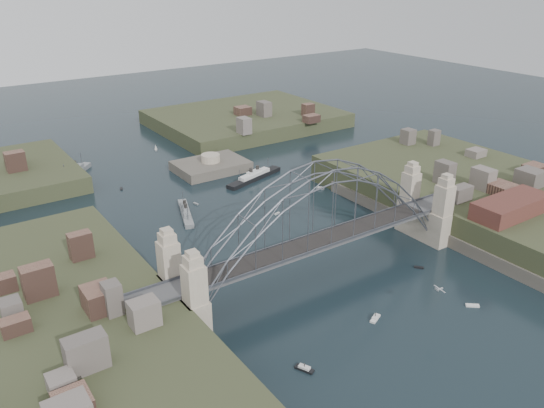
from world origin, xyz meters
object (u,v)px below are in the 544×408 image
Objects in this scene: ocean_liner at (254,177)px; fort_island at (211,171)px; naval_cruiser_near at (186,213)px; naval_cruiser_far at (74,173)px; wharf_shed at (511,207)px; bridge at (322,223)px.

fort_island is at bearing 116.34° from ocean_liner.
fort_island is at bearing 50.30° from naval_cruiser_near.
ocean_liner is at bearing -37.51° from naval_cruiser_far.
naval_cruiser_far reaches higher than naval_cruiser_near.
wharf_shed is 79.43m from naval_cruiser_near.
bridge is at bearing 162.35° from wharf_shed.
bridge is 72.14m from fort_island.
ocean_liner is (7.18, -14.51, 1.18)m from fort_island.
naval_cruiser_far is at bearing 105.86° from bridge.
fort_island is at bearing 110.85° from wharf_shed.
naval_cruiser_far is 0.68× the size of ocean_liner.
bridge is at bearing -74.14° from naval_cruiser_far.
bridge is 5.01× the size of naval_cruiser_near.
naval_cruiser_far reaches higher than ocean_liner.
wharf_shed reaches higher than naval_cruiser_far.
fort_island is (12.00, 70.00, -12.66)m from bridge.
fort_island is 34.40m from naval_cruiser_near.
naval_cruiser_near is (-53.97, 57.55, -9.21)m from wharf_shed.
fort_island reaches higher than ocean_liner.
bridge is at bearing -109.07° from ocean_liner.
wharf_shed is at bearing -70.35° from ocean_liner.
wharf_shed reaches higher than naval_cruiser_near.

